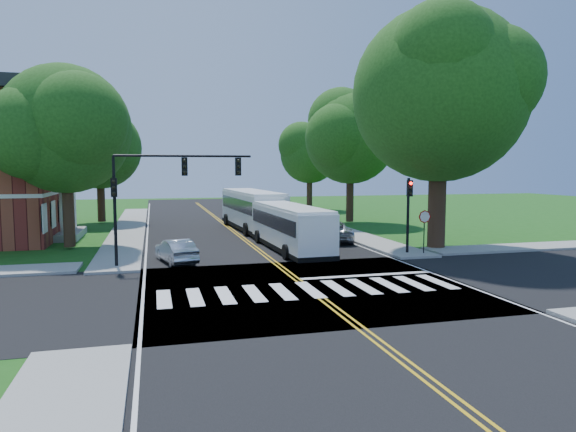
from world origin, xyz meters
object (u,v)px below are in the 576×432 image
object	(u,v)px
signal_ne	(409,205)
bus_follow	(252,209)
hatchback	(176,251)
suv	(333,231)
signal_nw	(162,183)
bus_lead	(289,226)
dark_sedan	(321,231)

from	to	relation	value
signal_ne	bus_follow	world-z (taller)	signal_ne
hatchback	suv	size ratio (longest dim) A/B	0.76
suv	signal_nw	bearing A→B (deg)	41.41
bus_lead	hatchback	distance (m)	7.61
signal_ne	suv	bearing A→B (deg)	110.04
signal_nw	dark_sedan	xyz separation A→B (m)	(11.07, 7.15, -3.71)
signal_nw	bus_lead	world-z (taller)	signal_nw
signal_ne	dark_sedan	size ratio (longest dim) A/B	0.97
signal_ne	hatchback	world-z (taller)	signal_ne
signal_ne	suv	distance (m)	7.27
bus_follow	hatchback	xyz separation A→B (m)	(-6.81, -13.84, -1.07)
bus_follow	suv	size ratio (longest dim) A/B	2.47
bus_follow	signal_ne	bearing A→B (deg)	111.14
bus_follow	dark_sedan	bearing A→B (deg)	112.34
bus_lead	signal_nw	bearing A→B (deg)	22.96
suv	hatchback	bearing A→B (deg)	39.36
dark_sedan	signal_nw	bearing A→B (deg)	33.24
bus_follow	suv	xyz separation A→B (m)	(4.18, -8.22, -1.00)
hatchback	bus_lead	bearing A→B (deg)	-172.61
suv	dark_sedan	size ratio (longest dim) A/B	1.13
signal_nw	bus_follow	size ratio (longest dim) A/B	0.56
hatchback	signal_ne	bearing A→B (deg)	162.60
bus_lead	dark_sedan	size ratio (longest dim) A/B	2.40
signal_nw	signal_ne	distance (m)	14.13
signal_ne	hatchback	size ratio (longest dim) A/B	1.13
signal_nw	signal_ne	bearing A→B (deg)	0.05
signal_nw	dark_sedan	bearing A→B (deg)	32.88
bus_follow	suv	distance (m)	9.28
dark_sedan	bus_lead	bearing A→B (deg)	47.32
signal_ne	bus_follow	size ratio (longest dim) A/B	0.35
bus_lead	hatchback	size ratio (longest dim) A/B	2.80
signal_nw	bus_lead	size ratio (longest dim) A/B	0.66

